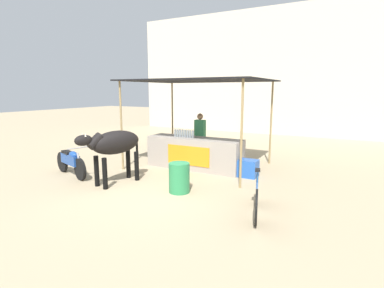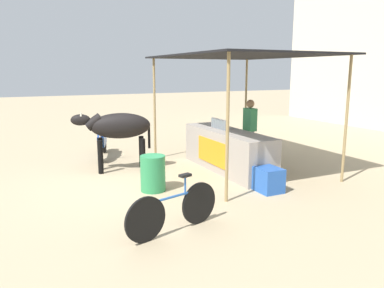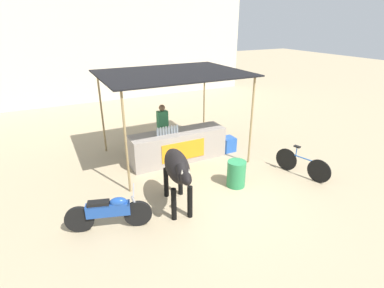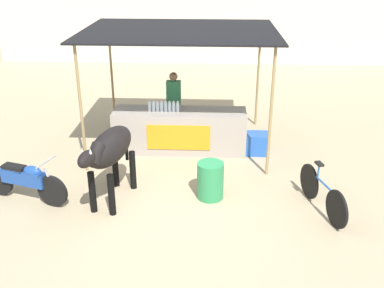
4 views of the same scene
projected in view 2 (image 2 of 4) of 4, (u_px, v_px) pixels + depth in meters
ground_plane at (139, 181)px, 8.08m from camera, size 60.00×60.00×0.00m
stall_counter at (227, 150)px, 8.91m from camera, size 3.00×0.82×0.96m
stall_awning at (240, 60)px, 8.63m from camera, size 4.20×3.20×2.71m
water_bottle_row at (219, 124)px, 9.09m from camera, size 0.70×0.07×0.25m
vendor_behind_counter at (250, 132)px, 9.33m from camera, size 0.34×0.22×1.65m
cooler_box at (267, 179)px, 7.40m from camera, size 0.60×0.44×0.48m
water_barrel at (153, 173)px, 7.39m from camera, size 0.50×0.50×0.71m
cow at (118, 128)px, 8.76m from camera, size 0.81×1.85×1.44m
motorcycle_parked at (102, 142)px, 10.27m from camera, size 1.74×0.73×0.90m
bicycle_leaning at (174, 210)px, 5.48m from camera, size 0.49×1.61×0.85m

